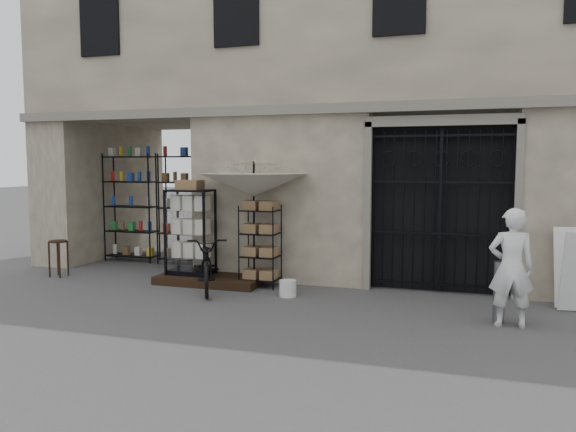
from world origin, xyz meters
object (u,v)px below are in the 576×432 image
(display_cabinet, at_px, (190,236))
(shopkeeper, at_px, (509,326))
(market_umbrella, at_px, (254,179))
(white_bucket, at_px, (288,288))
(wooden_stool, at_px, (59,258))
(bicycle, at_px, (208,290))
(wire_rack, at_px, (260,247))
(steel_bollard, at_px, (499,292))

(display_cabinet, height_order, shopkeeper, display_cabinet)
(market_umbrella, bearing_deg, white_bucket, -34.19)
(display_cabinet, height_order, wooden_stool, display_cabinet)
(display_cabinet, distance_m, wooden_stool, 2.84)
(bicycle, bearing_deg, white_bucket, -26.06)
(wire_rack, xyz_separation_m, market_umbrella, (-0.12, -0.01, 1.25))
(market_umbrella, relative_size, steel_bollard, 3.12)
(market_umbrella, distance_m, white_bucket, 2.12)
(market_umbrella, distance_m, wooden_stool, 4.39)
(wire_rack, height_order, wooden_stool, wire_rack)
(display_cabinet, xyz_separation_m, steel_bollard, (5.50, -1.14, -0.44))
(white_bucket, xyz_separation_m, wooden_stool, (-4.91, 0.19, 0.25))
(market_umbrella, xyz_separation_m, white_bucket, (0.84, -0.57, -1.85))
(market_umbrella, height_order, wooden_stool, market_umbrella)
(wooden_stool, bearing_deg, bicycle, -3.20)
(display_cabinet, xyz_separation_m, wooden_stool, (-2.77, -0.36, -0.49))
(display_cabinet, height_order, market_umbrella, market_umbrella)
(steel_bollard, bearing_deg, white_bucket, 170.10)
(shopkeeper, bearing_deg, market_umbrella, -24.84)
(market_umbrella, bearing_deg, wire_rack, 2.94)
(display_cabinet, relative_size, white_bucket, 6.09)
(steel_bollard, distance_m, shopkeeper, 0.49)
(display_cabinet, relative_size, steel_bollard, 1.98)
(display_cabinet, xyz_separation_m, wire_rack, (1.42, 0.03, -0.14))
(display_cabinet, bearing_deg, wooden_stool, -169.58)
(display_cabinet, bearing_deg, white_bucket, -11.48)
(wooden_stool, height_order, steel_bollard, steel_bollard)
(wire_rack, relative_size, bicycle, 0.80)
(white_bucket, relative_size, bicycle, 0.15)
(market_umbrella, bearing_deg, bicycle, -139.56)
(wooden_stool, bearing_deg, white_bucket, -2.21)
(bicycle, bearing_deg, wooden_stool, 150.72)
(bicycle, bearing_deg, market_umbrella, 14.36)
(market_umbrella, height_order, shopkeeper, market_umbrella)
(wire_rack, bearing_deg, bicycle, -141.37)
(market_umbrella, distance_m, shopkeeper, 4.95)
(wire_rack, relative_size, steel_bollard, 1.70)
(white_bucket, xyz_separation_m, shopkeeper, (3.50, -0.73, -0.14))
(wooden_stool, xyz_separation_m, steel_bollard, (8.27, -0.78, 0.06))
(display_cabinet, height_order, steel_bollard, display_cabinet)
(wire_rack, xyz_separation_m, bicycle, (-0.79, -0.58, -0.74))
(wooden_stool, distance_m, steel_bollard, 8.31)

